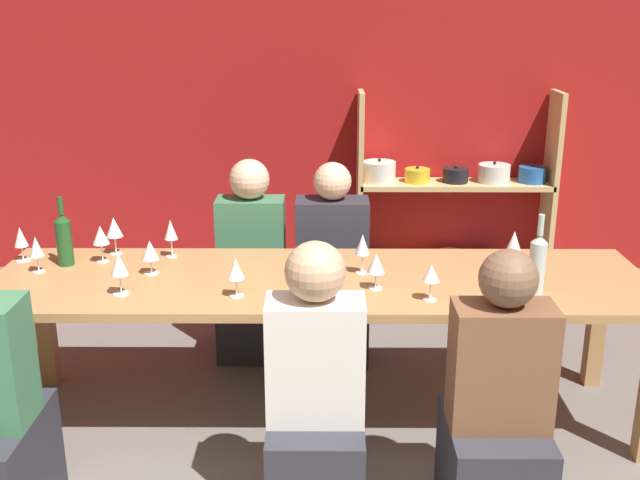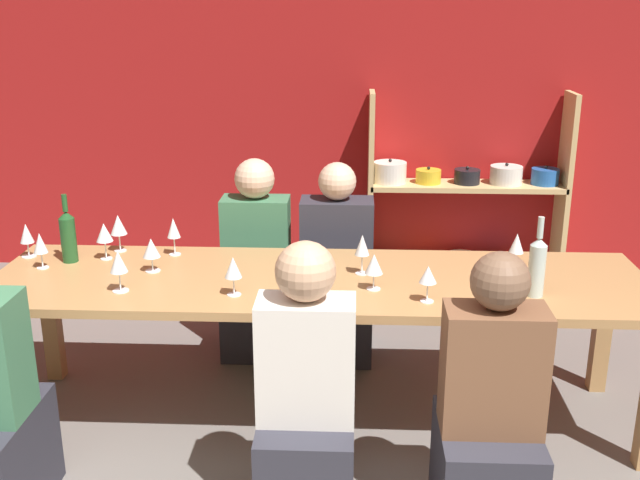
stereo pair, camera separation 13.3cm
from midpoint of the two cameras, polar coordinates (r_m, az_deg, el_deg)
wall_back_red at (r=5.41m, az=0.40°, el=11.57°), size 8.80×0.06×2.70m
shelf_unit at (r=5.44m, az=11.31°, el=1.81°), size 1.39×0.30×1.34m
dining_table at (r=3.46m, az=1.03°, el=-4.03°), size 3.02×0.85×0.72m
wine_bottle_green at (r=3.78m, az=-17.69°, el=0.33°), size 0.08×0.08×0.34m
wine_bottle_dark at (r=3.33m, az=17.32°, el=-1.87°), size 0.07×0.07×0.35m
wine_glass_red_a at (r=3.87m, az=-14.17°, el=1.06°), size 0.08×0.08×0.19m
wine_glass_red_b at (r=3.77m, az=-15.15°, el=0.48°), size 0.08×0.08×0.18m
wine_glass_red_c at (r=3.93m, az=-20.56°, el=0.38°), size 0.07×0.07×0.17m
wine_glass_white_a at (r=3.73m, az=-19.59°, el=-0.31°), size 0.07×0.07×0.17m
wine_glass_white_b at (r=3.33m, az=-14.01°, el=-1.72°), size 0.08×0.08×0.19m
wine_glass_red_d at (r=3.45m, az=4.35°, el=-0.49°), size 0.07×0.07×0.19m
wine_glass_red_e at (r=3.70m, az=15.76°, el=-0.34°), size 0.07×0.07×0.16m
wine_glass_red_f at (r=3.76m, az=-10.10°, el=0.81°), size 0.07×0.07×0.19m
wine_glass_empty_a at (r=3.17m, az=9.43°, el=-2.68°), size 0.07×0.07×0.16m
wine_glass_white_c at (r=3.27m, az=5.30°, el=-1.92°), size 0.08×0.08×0.16m
wine_glass_white_d at (r=3.21m, az=-5.45°, el=-2.19°), size 0.07×0.07×0.17m
wine_glass_red_g at (r=3.55m, az=-11.68°, el=-0.68°), size 0.08×0.08×0.16m
person_far_a at (r=4.24m, az=2.16°, el=-3.44°), size 0.40×0.50×1.11m
person_near_b at (r=2.89m, az=0.32°, el=-13.70°), size 0.36×0.45×1.14m
person_far_b at (r=4.27m, az=-3.91°, el=-3.06°), size 0.37×0.47×1.12m
person_near_c at (r=2.95m, az=14.02°, el=-13.86°), size 0.37×0.46×1.11m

